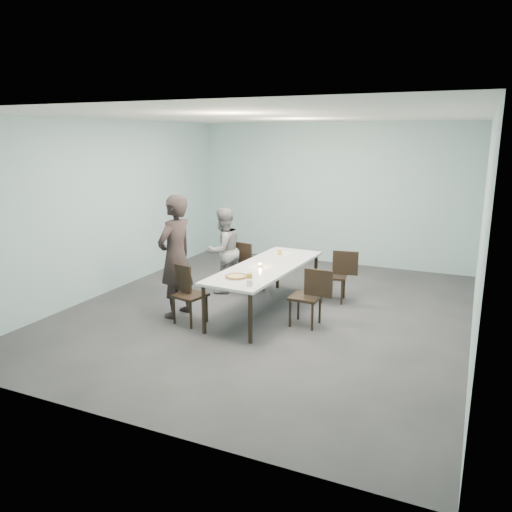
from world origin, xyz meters
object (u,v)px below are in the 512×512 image
at_px(chair_near_right, 311,293).
at_px(pizza, 236,277).
at_px(chair_near_left, 186,290).
at_px(diner_near, 176,256).
at_px(table, 266,269).
at_px(amber_tumbler, 280,252).
at_px(diner_far, 223,250).
at_px(chair_far_right, 338,272).
at_px(tealight, 260,266).
at_px(beer_glass, 250,279).
at_px(water_tumbler, 249,283).
at_px(chair_far_left, 247,264).
at_px(side_plate, 249,276).

bearing_deg(chair_near_right, pizza, 28.70).
height_order(chair_near_left, diner_near, diner_near).
distance_m(table, amber_tumbler, 0.78).
distance_m(diner_near, amber_tumbler, 1.87).
distance_m(diner_far, amber_tumbler, 1.02).
bearing_deg(amber_tumbler, diner_far, -172.36).
distance_m(chair_far_right, tealight, 1.46).
xyz_separation_m(diner_far, beer_glass, (1.27, -1.64, 0.07)).
bearing_deg(pizza, water_tumbler, -39.85).
distance_m(chair_near_right, diner_far, 2.16).
height_order(chair_near_left, amber_tumbler, chair_near_left).
xyz_separation_m(table, pizza, (-0.12, -0.80, 0.08)).
bearing_deg(beer_glass, amber_tumbler, 98.35).
bearing_deg(tealight, chair_far_right, 47.96).
xyz_separation_m(diner_far, water_tumbler, (1.31, -1.72, 0.04)).
height_order(chair_far_left, chair_far_right, same).
relative_size(diner_near, water_tumbler, 20.91).
height_order(table, diner_far, diner_far).
bearing_deg(diner_far, tealight, 78.62).
xyz_separation_m(table, side_plate, (0.01, -0.67, 0.06)).
bearing_deg(chair_far_left, amber_tumbler, 4.52).
distance_m(diner_near, beer_glass, 1.40).
height_order(beer_glass, water_tumbler, beer_glass).
xyz_separation_m(chair_far_left, chair_near_right, (1.58, -1.16, 0.00)).
distance_m(diner_far, pizza, 1.74).
distance_m(diner_near, water_tumbler, 1.45).
relative_size(pizza, beer_glass, 2.27).
bearing_deg(side_plate, chair_near_left, -165.22).
relative_size(diner_near, pizza, 5.53).
relative_size(chair_near_left, water_tumbler, 9.67).
height_order(chair_far_right, tealight, chair_far_right).
xyz_separation_m(chair_far_right, pizza, (-1.03, -1.76, 0.27)).
bearing_deg(chair_far_left, diner_near, -94.00).
distance_m(chair_near_left, water_tumbler, 1.17).
height_order(table, chair_near_right, chair_near_right).
bearing_deg(chair_near_left, water_tumbler, 3.36).
relative_size(chair_near_left, diner_far, 0.58).
bearing_deg(tealight, chair_near_right, -12.92).
height_order(chair_near_left, side_plate, chair_near_left).
relative_size(chair_far_left, diner_near, 0.46).
xyz_separation_m(chair_far_right, beer_glass, (-0.72, -1.97, 0.32)).
bearing_deg(water_tumbler, chair_near_left, 171.05).
xyz_separation_m(diner_far, side_plate, (1.10, -1.30, -0.00)).
height_order(diner_near, pizza, diner_near).
height_order(diner_near, water_tumbler, diner_near).
height_order(diner_far, water_tumbler, diner_far).
xyz_separation_m(table, diner_far, (-1.09, 0.64, 0.06)).
bearing_deg(water_tumbler, tealight, 105.47).
relative_size(chair_far_right, pizza, 2.56).
bearing_deg(chair_far_right, tealight, 40.05).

